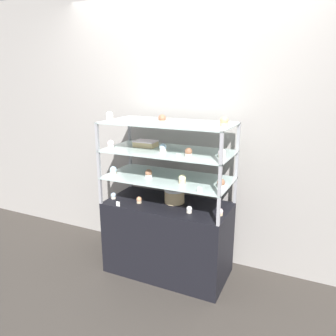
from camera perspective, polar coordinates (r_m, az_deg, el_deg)
ground_plane at (r=3.27m, az=0.00°, el=-17.38°), size 20.00×20.00×0.00m
back_wall at (r=3.16m, az=3.21°, el=6.88°), size 8.00×0.05×2.60m
display_base at (r=3.09m, az=0.00°, el=-12.04°), size 1.10×0.54×0.69m
display_riser_lower at (r=2.87m, az=0.00°, el=-1.90°), size 1.10×0.54×0.24m
display_riser_middle at (r=2.81m, az=0.00°, el=2.81°), size 1.10×0.54×0.24m
display_riser_upper at (r=2.76m, az=0.00°, el=7.70°), size 1.10×0.54×0.24m
layer_cake_centerpiece at (r=2.94m, az=1.14°, el=-4.79°), size 0.19×0.19×0.13m
sheet_cake_frosted at (r=2.96m, az=-3.92°, el=4.26°), size 0.20×0.14×0.06m
cupcake_0 at (r=3.08m, az=-9.48°, el=-4.79°), size 0.05×0.05×0.06m
cupcake_1 at (r=2.95m, az=-5.06°, el=-5.57°), size 0.05×0.05×0.06m
cupcake_2 at (r=2.75m, az=3.71°, el=-7.23°), size 0.05×0.05×0.06m
cupcake_3 at (r=2.72m, az=9.07°, el=-7.59°), size 0.05×0.05×0.06m
price_tag_0 at (r=2.90m, az=-8.71°, el=-6.19°), size 0.04×0.00×0.04m
cupcake_4 at (r=2.99m, az=-9.50°, el=-0.44°), size 0.06×0.06×0.07m
cupcake_5 at (r=2.86m, az=-3.40°, el=-0.99°), size 0.06×0.06×0.07m
cupcake_6 at (r=2.71m, az=2.49°, el=-1.93°), size 0.06×0.06×0.07m
cupcake_7 at (r=2.63m, az=9.22°, el=-2.67°), size 0.06×0.06×0.07m
price_tag_1 at (r=2.50m, az=5.53°, el=-3.79°), size 0.04×0.00×0.04m
cupcake_8 at (r=2.94m, az=-9.94°, el=4.10°), size 0.06×0.06×0.07m
cupcake_9 at (r=2.74m, az=-0.89°, el=3.51°), size 0.06×0.06×0.07m
cupcake_10 at (r=2.59m, az=3.59°, el=2.74°), size 0.06×0.06×0.07m
cupcake_11 at (r=2.57m, az=9.37°, el=2.48°), size 0.06×0.06×0.07m
price_tag_2 at (r=2.50m, az=1.85°, el=2.01°), size 0.04×0.00×0.04m
cupcake_12 at (r=2.91m, az=-10.14°, el=8.87°), size 0.06×0.06×0.08m
cupcake_13 at (r=2.64m, az=-1.04°, el=8.45°), size 0.06×0.06×0.08m
cupcake_14 at (r=2.55m, az=9.76°, el=7.95°), size 0.06×0.06×0.08m
price_tag_3 at (r=2.61m, az=-5.37°, el=7.95°), size 0.04×0.00×0.04m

